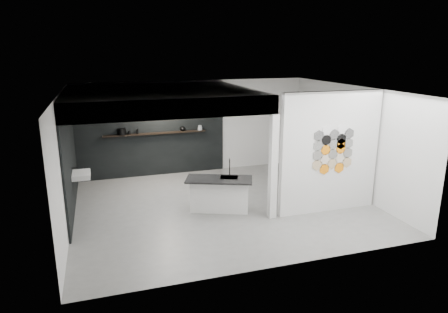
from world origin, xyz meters
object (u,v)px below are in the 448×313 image
glass_vase (200,128)px  utensil_cup (129,133)px  partition_panel (330,153)px  kettle (183,129)px  bottle_dark (137,131)px  kitchen_island (220,194)px  wall_basin (81,175)px  stockpot (122,132)px  glass_bowl (200,128)px

glass_vase → utensil_cup: size_ratio=1.46×
partition_panel → kettle: (-2.61, 3.87, -0.01)m
kettle → bottle_dark: size_ratio=1.14×
kitchen_island → utensil_cup: 3.70m
wall_basin → kitchen_island: bearing=-18.9°
kitchen_island → kettle: kettle is taller
kitchen_island → stockpot: stockpot is taller
partition_panel → glass_bowl: 4.39m
wall_basin → stockpot: stockpot is taller
utensil_cup → glass_vase: bearing=0.0°
partition_panel → bottle_dark: 5.52m
glass_bowl → glass_vase: 0.03m
glass_bowl → utensil_cup: utensil_cup is taller
partition_panel → utensil_cup: bearing=137.2°
glass_vase → bottle_dark: bearing=180.0°
kitchen_island → partition_panel: bearing=4.3°
bottle_dark → utensil_cup: (-0.23, 0.00, -0.02)m
stockpot → utensil_cup: (0.20, 0.00, -0.04)m
wall_basin → utensil_cup: bearing=58.0°
utensil_cup → bottle_dark: bearing=0.0°
kitchen_island → glass_vase: bearing=105.6°
kettle → glass_bowl: (0.53, 0.00, -0.02)m
kettle → glass_vase: glass_vase is taller
kettle → bottle_dark: bottle_dark is taller
kettle → bottle_dark: 1.33m
wall_basin → utensil_cup: size_ratio=6.04×
partition_panel → stockpot: size_ratio=12.16×
kettle → glass_vase: 0.53m
kitchen_island → stockpot: size_ratio=7.21×
kitchen_island → glass_bowl: size_ratio=12.67×
glass_bowl → bottle_dark: (-1.86, 0.00, 0.02)m
stockpot → bottle_dark: size_ratio=1.62×
kettle → wall_basin: bearing=-123.9°
partition_panel → kettle: partition_panel is taller
partition_panel → kettle: bearing=124.0°
wall_basin → glass_bowl: glass_bowl is taller
glass_vase → bottle_dark: 1.86m
kettle → glass_bowl: bearing=20.3°
partition_panel → glass_bowl: partition_panel is taller
stockpot → bottle_dark: stockpot is taller
stockpot → glass_bowl: 2.30m
partition_panel → stockpot: partition_panel is taller
glass_vase → bottle_dark: glass_vase is taller
partition_panel → wall_basin: size_ratio=4.67×
glass_vase → utensil_cup: glass_vase is taller
wall_basin → kitchen_island: size_ratio=0.36×
stockpot → glass_vase: 2.30m
partition_panel → glass_vase: size_ratio=19.35×
glass_vase → bottle_dark: (-1.86, 0.00, -0.00)m
stockpot → kettle: size_ratio=1.42×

